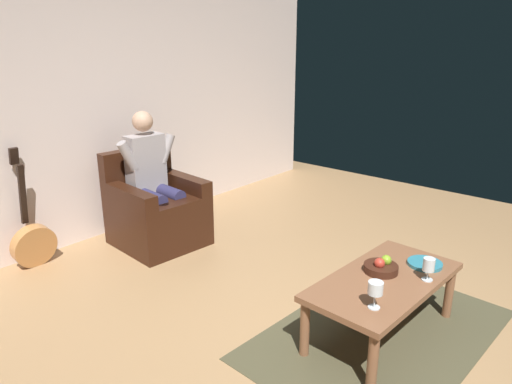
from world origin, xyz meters
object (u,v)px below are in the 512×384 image
object	(u,v)px
wine_glass_far	(429,266)
coffee_table	(384,286)
guitar	(33,241)
decorative_dish	(425,264)
wine_glass_near	(375,290)
fruit_bowl	(381,267)
person_seated	(153,176)
armchair	(156,211)

from	to	relation	value
wine_glass_far	coffee_table	bearing A→B (deg)	-54.23
coffee_table	wine_glass_far	bearing A→B (deg)	125.77
guitar	decorative_dish	size ratio (longest dim) A/B	4.50
guitar	decorative_dish	distance (m)	3.19
wine_glass_near	fruit_bowl	distance (m)	0.48
wine_glass_far	wine_glass_near	bearing A→B (deg)	-11.41
person_seated	guitar	size ratio (longest dim) A/B	1.21
person_seated	coffee_table	size ratio (longest dim) A/B	1.08
person_seated	decorative_dish	size ratio (longest dim) A/B	5.46
coffee_table	guitar	size ratio (longest dim) A/B	1.12
coffee_table	wine_glass_far	size ratio (longest dim) A/B	7.67
wine_glass_near	person_seated	bearing A→B (deg)	-98.40
armchair	fruit_bowl	world-z (taller)	armchair
coffee_table	decorative_dish	distance (m)	0.38
wine_glass_far	guitar	bearing A→B (deg)	-68.67
wine_glass_near	wine_glass_far	bearing A→B (deg)	168.59
person_seated	decorative_dish	distance (m)	2.51
coffee_table	wine_glass_near	size ratio (longest dim) A/B	7.04
armchair	person_seated	bearing A→B (deg)	-90.00
coffee_table	fruit_bowl	xyz separation A→B (m)	(-0.07, -0.06, 0.09)
armchair	coffee_table	bearing A→B (deg)	94.75
person_seated	wine_glass_near	world-z (taller)	person_seated
guitar	fruit_bowl	world-z (taller)	guitar
armchair	fruit_bowl	distance (m)	2.29
guitar	decorative_dish	xyz separation A→B (m)	(-1.35, 2.88, 0.20)
coffee_table	guitar	bearing A→B (deg)	-69.97
guitar	wine_glass_near	size ratio (longest dim) A/B	6.27
wine_glass_near	decorative_dish	xyz separation A→B (m)	(-0.72, 0.01, -0.11)
armchair	coffee_table	world-z (taller)	armchair
armchair	wine_glass_near	size ratio (longest dim) A/B	5.34
person_seated	guitar	xyz separation A→B (m)	(1.00, -0.41, -0.44)
wine_glass_near	fruit_bowl	world-z (taller)	wine_glass_near
fruit_bowl	decorative_dish	world-z (taller)	fruit_bowl
coffee_table	wine_glass_far	distance (m)	0.31
person_seated	fruit_bowl	distance (m)	2.30
coffee_table	wine_glass_near	world-z (taller)	wine_glass_near
armchair	wine_glass_far	size ratio (longest dim) A/B	5.82
person_seated	armchair	bearing A→B (deg)	90.00
coffee_table	wine_glass_near	xyz separation A→B (m)	(0.37, 0.11, 0.17)
armchair	wine_glass_far	distance (m)	2.57
armchair	wine_glass_far	xyz separation A→B (m)	(-0.16, 2.56, 0.20)
coffee_table	guitar	world-z (taller)	guitar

